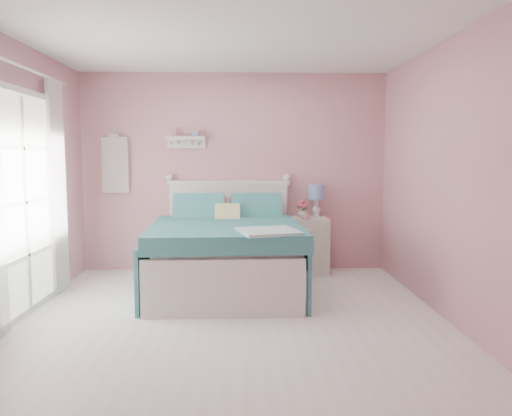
{
  "coord_description": "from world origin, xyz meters",
  "views": [
    {
      "loc": [
        0.1,
        -4.38,
        1.52
      ],
      "look_at": [
        0.26,
        1.2,
        0.94
      ],
      "focal_mm": 35.0,
      "sensor_mm": 36.0,
      "label": 1
    }
  ],
  "objects_px": {
    "vase": "(303,213)",
    "teacup": "(306,217)",
    "bed": "(227,254)",
    "nightstand": "(308,245)",
    "table_lamp": "(316,195)"
  },
  "relations": [
    {
      "from": "bed",
      "to": "teacup",
      "type": "distance_m",
      "value": 1.21
    },
    {
      "from": "bed",
      "to": "teacup",
      "type": "bearing_deg",
      "value": 29.11
    },
    {
      "from": "table_lamp",
      "to": "teacup",
      "type": "xyz_separation_m",
      "value": [
        -0.16,
        -0.26,
        -0.26
      ]
    },
    {
      "from": "bed",
      "to": "table_lamp",
      "type": "relative_size",
      "value": 4.99
    },
    {
      "from": "table_lamp",
      "to": "teacup",
      "type": "relative_size",
      "value": 4.83
    },
    {
      "from": "bed",
      "to": "vase",
      "type": "xyz_separation_m",
      "value": [
        0.96,
        0.75,
        0.38
      ]
    },
    {
      "from": "vase",
      "to": "teacup",
      "type": "xyz_separation_m",
      "value": [
        0.03,
        -0.15,
        -0.03
      ]
    },
    {
      "from": "table_lamp",
      "to": "teacup",
      "type": "height_order",
      "value": "table_lamp"
    },
    {
      "from": "bed",
      "to": "table_lamp",
      "type": "bearing_deg",
      "value": 34.44
    },
    {
      "from": "vase",
      "to": "teacup",
      "type": "relative_size",
      "value": 1.55
    },
    {
      "from": "table_lamp",
      "to": "teacup",
      "type": "bearing_deg",
      "value": -122.36
    },
    {
      "from": "nightstand",
      "to": "teacup",
      "type": "height_order",
      "value": "teacup"
    },
    {
      "from": "teacup",
      "to": "nightstand",
      "type": "bearing_deg",
      "value": 74.9
    },
    {
      "from": "nightstand",
      "to": "vase",
      "type": "relative_size",
      "value": 5.36
    },
    {
      "from": "bed",
      "to": "nightstand",
      "type": "bearing_deg",
      "value": 34.37
    }
  ]
}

